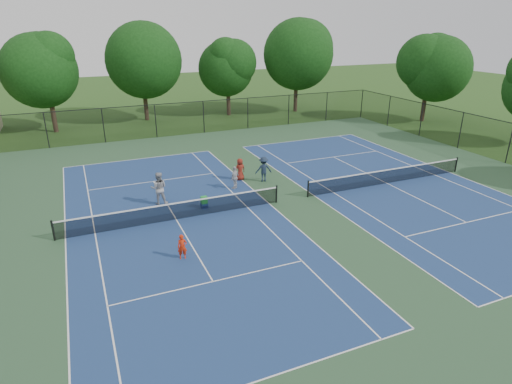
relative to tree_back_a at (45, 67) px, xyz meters
name	(u,v)px	position (x,y,z in m)	size (l,w,h in m)	color
ground	(292,200)	(13.00, -24.00, -6.04)	(140.00, 140.00, 0.00)	#234716
court_pad	(292,200)	(13.00, -24.00, -6.03)	(36.00, 36.00, 0.01)	#2E5236
tennis_court_left	(176,218)	(6.00, -24.00, -5.94)	(12.00, 23.83, 1.07)	navy
tennis_court_right	(387,182)	(20.00, -24.00, -5.94)	(12.00, 23.83, 1.07)	navy
perimeter_fence	(293,174)	(13.00, -24.00, -4.44)	(36.08, 36.08, 3.02)	black
tree_back_a	(45,67)	(0.00, 0.00, 0.00)	(6.80, 6.80, 9.15)	#2D2116
tree_back_b	(141,56)	(9.00, 2.00, 0.56)	(7.60, 7.60, 10.03)	#2D2116
tree_back_c	(228,65)	(18.00, 1.00, -0.56)	(6.00, 6.00, 8.40)	#2D2116
tree_back_d	(297,51)	(26.00, 0.00, 0.79)	(7.80, 7.80, 10.37)	#2D2116
tree_side_e	(430,64)	(36.00, -10.00, -0.23)	(6.60, 6.60, 8.87)	#2D2116
child_player	(182,247)	(5.34, -28.10, -5.46)	(0.42, 0.28, 1.16)	red
instructor	(159,188)	(5.65, -21.49, -5.08)	(0.94, 0.73, 1.93)	#9A9B9D
bystander_a	(235,178)	(10.53, -20.92, -5.30)	(0.87, 0.36, 1.48)	silver
bystander_b	(264,169)	(12.73, -20.41, -5.20)	(1.09, 0.63, 1.69)	#1A273B
bystander_c	(240,169)	(11.41, -19.54, -5.30)	(0.72, 0.47, 1.48)	maroon
ball_crate	(204,206)	(7.84, -23.11, -5.89)	(0.38, 0.28, 0.30)	navy
ball_hopper	(204,200)	(7.84, -23.11, -5.54)	(0.34, 0.27, 0.41)	green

